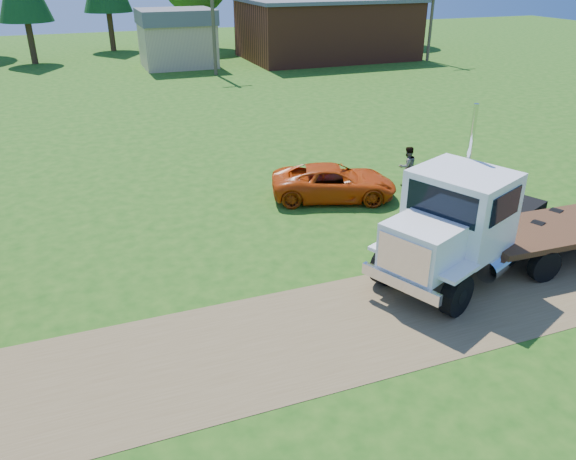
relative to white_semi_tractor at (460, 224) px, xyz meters
name	(u,v)px	position (x,y,z in m)	size (l,w,h in m)	color
ground	(330,330)	(-4.52, -1.22, -1.62)	(140.00, 140.00, 0.00)	#1A4C10
dirt_track	(330,330)	(-4.52, -1.22, -1.61)	(120.00, 4.20, 0.01)	brown
white_semi_tractor	(460,224)	(0.00, 0.00, 0.00)	(7.90, 5.27, 4.74)	black
orange_pickup	(334,182)	(-0.79, 6.57, -0.96)	(2.18, 4.73, 1.31)	#C23D09
spectator_b	(407,166)	(2.57, 6.80, -0.80)	(0.79, 0.62, 1.63)	#999999
brick_building	(327,28)	(13.48, 38.78, 1.04)	(15.40, 10.40, 5.30)	brown
tan_shed	(177,37)	(-0.52, 38.78, 0.81)	(6.20, 5.40, 4.70)	tan
utility_poles	(213,13)	(1.48, 33.78, 3.10)	(42.20, 0.28, 9.00)	brown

